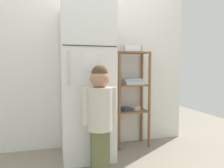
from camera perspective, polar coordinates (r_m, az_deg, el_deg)
The scene contains 6 objects.
ground_plane at distance 2.77m, azimuth -4.40°, elevation -18.40°, with size 6.00×6.00×0.00m, color gray.
kitchen_wall_back at distance 2.92m, azimuth -5.89°, elevation 5.93°, with size 2.78×0.03×2.31m, color silver.
refrigerator at distance 2.57m, azimuth -6.86°, elevation 0.60°, with size 0.59×0.67×1.81m.
child_standing at distance 2.13m, azimuth -3.32°, elevation -6.59°, with size 0.35×0.26×1.10m.
pantry_shelf_unit at distance 2.90m, azimuth 5.26°, elevation -1.92°, with size 0.46×0.29×1.28m.
fruit_bin at distance 2.90m, azimuth 4.97°, elevation 9.21°, with size 0.25×0.17×0.08m.
Camera 1 is at (-0.48, -2.51, 1.06)m, focal length 33.94 mm.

